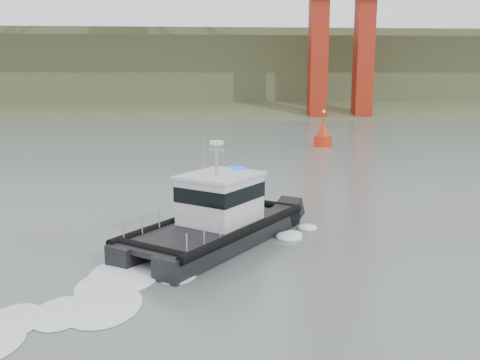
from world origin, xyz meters
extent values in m
plane|color=slate|center=(0.00, 0.00, 0.00)|extent=(400.00, 400.00, 0.00)
cube|color=#414F2D|center=(0.00, 92.00, 0.00)|extent=(500.00, 44.72, 16.25)
cube|color=#414F2D|center=(0.00, 120.00, 6.00)|extent=(500.00, 70.00, 18.00)
cube|color=#414F2D|center=(0.00, 145.00, 11.00)|extent=(500.00, 60.00, 16.00)
cube|color=black|center=(-2.49, 6.30, 0.38)|extent=(6.92, 8.66, 1.09)
cube|color=black|center=(-0.53, 4.83, 0.38)|extent=(6.92, 8.66, 1.09)
cube|color=black|center=(-1.78, 5.20, 0.81)|extent=(8.06, 9.05, 0.23)
cube|color=silver|center=(-1.24, 5.93, 1.96)|extent=(4.13, 4.24, 2.08)
cube|color=black|center=(-1.24, 5.93, 2.34)|extent=(4.20, 4.31, 0.68)
cube|color=silver|center=(-1.24, 5.93, 3.08)|extent=(4.38, 4.49, 0.14)
cylinder|color=#989AA1|center=(-1.40, 5.71, 3.82)|extent=(0.14, 0.14, 1.63)
cylinder|color=white|center=(-1.40, 5.71, 4.59)|extent=(0.63, 0.63, 0.16)
cylinder|color=red|center=(11.01, 38.87, 0.44)|extent=(1.98, 1.98, 1.32)
cone|color=red|center=(11.01, 38.87, 1.76)|extent=(1.54, 1.54, 1.98)
cylinder|color=red|center=(11.01, 38.87, 3.08)|extent=(0.18, 0.18, 1.10)
sphere|color=#E5D87F|center=(11.01, 38.87, 3.74)|extent=(0.33, 0.33, 0.33)
camera|label=1|loc=(-2.03, -17.79, 7.51)|focal=40.00mm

